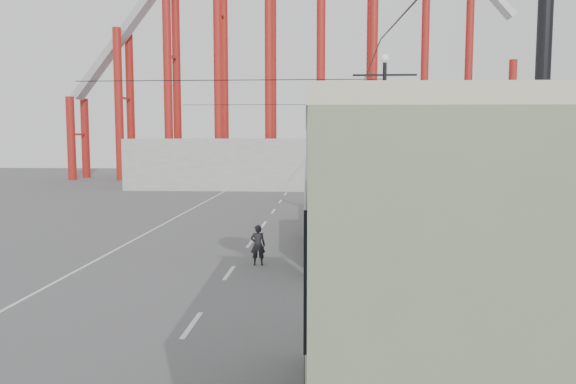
# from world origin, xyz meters

# --- Properties ---
(road_markings) EXTENTS (12.52, 120.00, 0.01)m
(road_markings) POSITION_xyz_m (-0.86, 19.70, 0.01)
(road_markings) COLOR silver
(road_markings) RESTS_ON ground
(lamp_post_mid) EXTENTS (3.20, 0.44, 9.32)m
(lamp_post_mid) POSITION_xyz_m (5.60, 18.00, 4.68)
(lamp_post_mid) COLOR black
(lamp_post_mid) RESTS_ON ground
(lamp_post_far) EXTENTS (3.20, 0.44, 9.32)m
(lamp_post_far) POSITION_xyz_m (5.60, 40.00, 4.68)
(lamp_post_far) COLOR black
(lamp_post_far) RESTS_ON ground
(lamp_post_distant) EXTENTS (3.20, 0.44, 9.32)m
(lamp_post_distant) POSITION_xyz_m (5.60, 62.00, 4.68)
(lamp_post_distant) COLOR black
(lamp_post_distant) RESTS_ON ground
(fairground_shed) EXTENTS (22.00, 10.00, 5.00)m
(fairground_shed) POSITION_xyz_m (-6.00, 47.00, 2.50)
(fairground_shed) COLOR #9D9E99
(fairground_shed) RESTS_ON ground
(double_decker_bus) EXTENTS (2.95, 10.32, 5.49)m
(double_decker_bus) POSITION_xyz_m (3.68, -2.82, 3.08)
(double_decker_bus) COLOR #3B4223
(double_decker_bus) RESTS_ON ground
(single_decker_green) EXTENTS (3.06, 9.97, 2.78)m
(single_decker_green) POSITION_xyz_m (3.28, 13.92, 1.57)
(single_decker_green) COLOR gray
(single_decker_green) RESTS_ON ground
(single_decker_cream) EXTENTS (2.75, 9.06, 2.78)m
(single_decker_cream) POSITION_xyz_m (3.91, 22.64, 1.57)
(single_decker_cream) COLOR beige
(single_decker_cream) RESTS_ON ground
(pedestrian) EXTENTS (0.63, 0.44, 1.66)m
(pedestrian) POSITION_xyz_m (-0.06, 11.42, 0.83)
(pedestrian) COLOR black
(pedestrian) RESTS_ON ground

